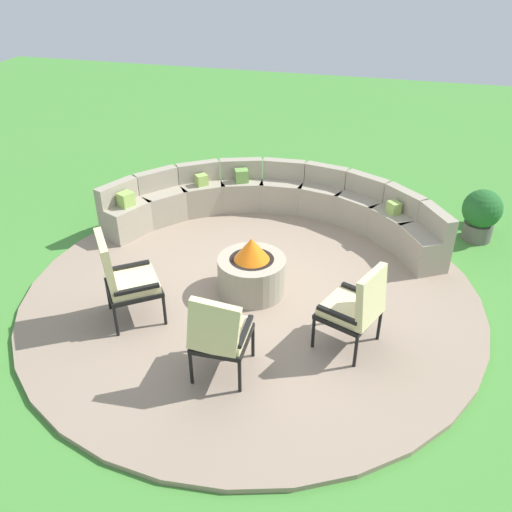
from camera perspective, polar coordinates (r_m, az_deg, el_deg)
The scene contains 9 objects.
ground_plane at distance 6.81m, azimuth -0.44°, elevation -4.08°, with size 24.00×24.00×0.00m, color #478C38.
patio_circle at distance 6.79m, azimuth -0.44°, elevation -3.88°, with size 5.62×5.62×0.06m, color gray.
fire_pit at distance 6.61m, azimuth -0.45°, elevation -1.60°, with size 0.84×0.84×0.75m.
curved_stone_bench at distance 8.17m, azimuth 2.11°, elevation 5.37°, with size 4.88×2.05×0.77m.
lounge_chair_front_left at distance 6.18m, azimuth -13.77°, elevation -2.21°, with size 0.80×0.81×1.11m.
lounge_chair_front_right at distance 5.28m, azimuth -3.89°, elevation -8.10°, with size 0.55×0.58×1.03m.
lounge_chair_back_left at distance 5.71m, azimuth 10.53°, elevation -5.19°, with size 0.73×0.74×1.00m.
potted_plant_1 at distance 8.46m, azimuth 22.65°, elevation 4.18°, with size 0.56×0.56×0.77m.
potted_plant_2 at distance 9.02m, azimuth 23.06°, elevation 4.77°, with size 0.30×0.30×0.52m.
Camera 1 is at (1.50, -5.35, 3.94)m, focal length 37.99 mm.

